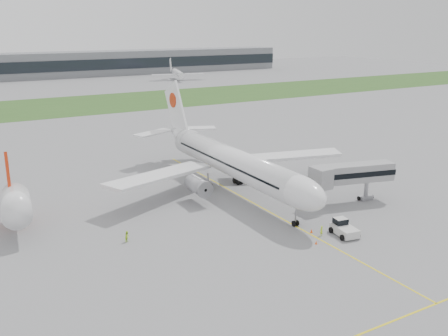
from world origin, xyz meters
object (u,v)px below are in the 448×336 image
pushback_tug (343,228)px  neighbor_aircraft (15,203)px  airliner (229,160)px  jet_bridge (349,174)px  ground_crew_near (321,231)px

pushback_tug → neighbor_aircraft: 47.11m
airliner → jet_bridge: size_ratio=3.56×
airliner → pushback_tug: 26.53m
jet_bridge → ground_crew_near: 16.00m
pushback_tug → ground_crew_near: bearing=167.6°
pushback_tug → jet_bridge: jet_bridge is taller
jet_bridge → pushback_tug: bearing=-121.6°
neighbor_aircraft → airliner: bearing=9.6°
airliner → jet_bridge: (13.85, -16.13, -0.54)m
airliner → pushback_tug: airliner is taller
airliner → ground_crew_near: (1.00, -24.60, -4.89)m
ground_crew_near → airliner: bearing=-100.9°
ground_crew_near → neighbor_aircraft: neighbor_aircraft is taller
pushback_tug → neighbor_aircraft: size_ratio=0.32×
airliner → pushback_tug: size_ratio=11.61×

